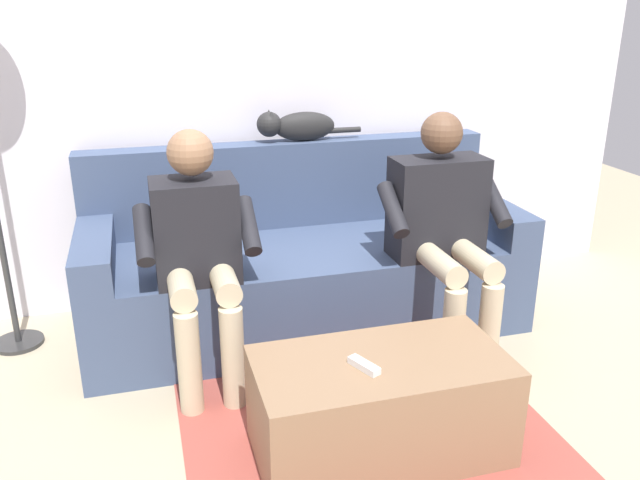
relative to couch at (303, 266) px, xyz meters
name	(u,v)px	position (x,y,z in m)	size (l,w,h in m)	color
ground_plane	(345,391)	(0.00, 0.73, -0.31)	(8.00, 8.00, 0.00)	tan
back_wall	(280,79)	(0.00, -0.47, 0.92)	(4.31, 0.06, 2.46)	silver
couch	(303,266)	(0.00, 0.00, 0.00)	(2.22, 0.85, 0.92)	#3D4C6B
coffee_table	(380,406)	(0.00, 1.15, -0.11)	(0.94, 0.49, 0.40)	#8C6B4C
person_left_seated	(444,221)	(-0.57, 0.45, 0.35)	(0.60, 0.58, 1.15)	black
person_right_seated	(198,244)	(0.57, 0.42, 0.34)	(0.52, 0.52, 1.13)	black
cat_on_backrest	(295,126)	(-0.04, -0.30, 0.69)	(0.58, 0.13, 0.17)	black
remote_white	(364,365)	(0.08, 1.19, 0.10)	(0.13, 0.04, 0.03)	white
floor_rug	(367,429)	(0.00, 1.02, -0.30)	(1.45, 1.61, 0.01)	#9E473D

